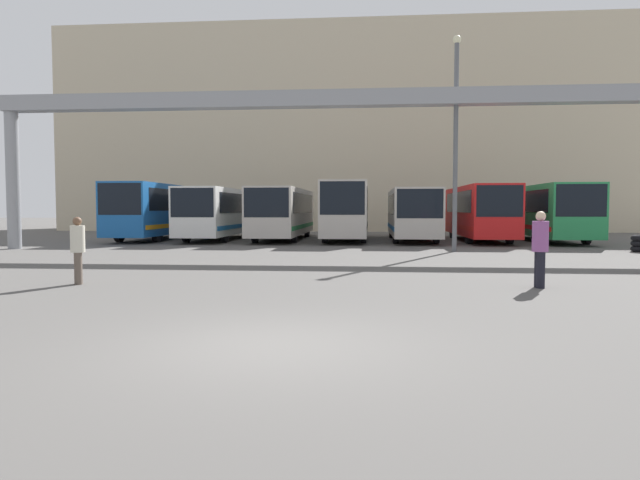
% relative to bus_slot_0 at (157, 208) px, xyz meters
% --- Properties ---
extents(ground_plane, '(200.00, 200.00, 0.00)m').
position_rel_bus_slot_0_xyz_m(ground_plane, '(11.52, -26.07, -1.90)').
color(ground_plane, '#514F4C').
extents(building_backdrop, '(49.78, 12.00, 16.94)m').
position_rel_bus_slot_0_xyz_m(building_backdrop, '(11.52, 18.04, 6.57)').
color(building_backdrop, beige).
rests_on(building_backdrop, ground).
extents(overhead_gantry, '(30.99, 0.80, 7.05)m').
position_rel_bus_slot_0_xyz_m(overhead_gantry, '(11.52, -8.45, 4.07)').
color(overhead_gantry, gray).
rests_on(overhead_gantry, ground).
extents(bus_slot_0, '(2.55, 10.58, 3.30)m').
position_rel_bus_slot_0_xyz_m(bus_slot_0, '(0.00, 0.00, 0.00)').
color(bus_slot_0, '#1959A5').
rests_on(bus_slot_0, ground).
extents(bus_slot_1, '(2.48, 10.41, 3.03)m').
position_rel_bus_slot_0_xyz_m(bus_slot_1, '(3.84, -0.08, -0.15)').
color(bus_slot_1, silver).
rests_on(bus_slot_1, ground).
extents(bus_slot_2, '(2.53, 11.37, 3.03)m').
position_rel_bus_slot_0_xyz_m(bus_slot_2, '(7.68, 0.39, -0.14)').
color(bus_slot_2, beige).
rests_on(bus_slot_2, ground).
extents(bus_slot_3, '(2.47, 10.92, 3.34)m').
position_rel_bus_slot_0_xyz_m(bus_slot_3, '(11.52, 0.17, 0.02)').
color(bus_slot_3, beige).
rests_on(bus_slot_3, ground).
extents(bus_slot_4, '(2.50, 10.55, 2.95)m').
position_rel_bus_slot_0_xyz_m(bus_slot_4, '(15.36, -0.02, -0.19)').
color(bus_slot_4, beige).
rests_on(bus_slot_4, ground).
extents(bus_slot_5, '(2.46, 10.61, 3.12)m').
position_rel_bus_slot_0_xyz_m(bus_slot_5, '(19.19, 0.01, -0.10)').
color(bus_slot_5, red).
rests_on(bus_slot_5, ground).
extents(bus_slot_6, '(2.62, 10.76, 3.16)m').
position_rel_bus_slot_0_xyz_m(bus_slot_6, '(23.03, 0.09, -0.07)').
color(bus_slot_6, '#268C4C').
rests_on(bus_slot_6, ground).
extents(pedestrian_near_left, '(0.35, 0.35, 1.68)m').
position_rel_bus_slot_0_xyz_m(pedestrian_near_left, '(5.64, -20.14, -1.00)').
color(pedestrian_near_left, brown).
rests_on(pedestrian_near_left, ground).
extents(pedestrian_mid_left, '(0.38, 0.38, 1.83)m').
position_rel_bus_slot_0_xyz_m(pedestrian_mid_left, '(16.93, -19.80, -0.93)').
color(pedestrian_mid_left, black).
rests_on(pedestrian_mid_left, ground).
extents(lamp_post, '(0.36, 0.36, 9.31)m').
position_rel_bus_slot_0_xyz_m(lamp_post, '(16.58, -8.42, 3.12)').
color(lamp_post, '#595B60').
rests_on(lamp_post, ground).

